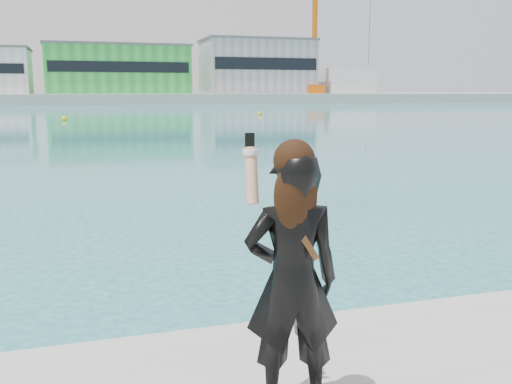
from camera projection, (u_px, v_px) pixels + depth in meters
far_quay at (81, 98)px, 125.73m from camera, size 320.00×40.00×2.00m
warehouse_green at (118, 69)px, 125.05m from camera, size 30.60×16.36×10.50m
warehouse_grey_right at (257, 67)px, 134.13m from camera, size 25.50×15.35×12.50m
ancillary_shed at (345, 81)px, 139.20m from camera, size 12.00×10.00×6.00m
dock_crane at (319, 36)px, 131.13m from camera, size 23.00×4.00×24.00m
flagpole_right at (187, 72)px, 122.68m from camera, size 1.28×0.16×8.00m
buoy_near at (260, 115)px, 62.71m from camera, size 0.50×0.50×0.50m
buoy_extra at (65, 121)px, 50.64m from camera, size 0.50×0.50×0.50m
woman at (292, 274)px, 3.23m from camera, size 0.60×0.45×1.59m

